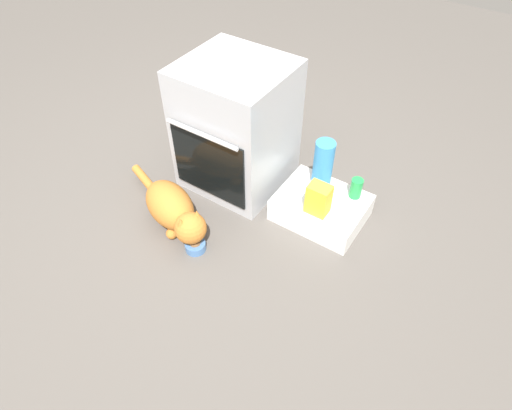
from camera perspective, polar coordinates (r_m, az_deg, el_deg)
ground at (r=2.55m, az=-6.15°, el=-2.09°), size 8.00×8.00×0.00m
oven at (r=2.57m, az=-2.56°, el=10.00°), size 0.57×0.59×0.76m
pantry_cabinet at (r=2.54m, az=8.37°, el=-0.32°), size 0.49×0.38×0.14m
food_bowl at (r=2.40m, az=-7.83°, el=-5.20°), size 0.11×0.11×0.07m
cat at (r=2.46m, az=-10.60°, el=-0.52°), size 0.75×0.36×0.25m
soda_can at (r=2.50m, az=12.79°, el=2.13°), size 0.07×0.07×0.12m
snack_bag at (r=2.35m, az=8.07°, el=0.76°), size 0.12×0.09×0.18m
water_bottle at (r=2.47m, az=8.64°, el=5.16°), size 0.11×0.11×0.30m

